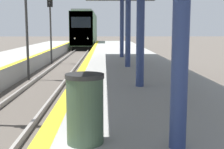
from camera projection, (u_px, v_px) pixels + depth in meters
name	position (u px, v px, depth m)	size (l,w,h in m)	color
train	(86.00, 29.00, 41.96)	(2.63, 16.54, 4.64)	black
signal_mid	(26.00, 9.00, 14.63)	(0.36, 0.31, 4.85)	#2D2D2D
signal_far	(50.00, 16.00, 21.65)	(0.36, 0.31, 4.85)	#2D2D2D
trash_bin	(85.00, 109.00, 4.33)	(0.54, 0.54, 0.98)	#384C38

